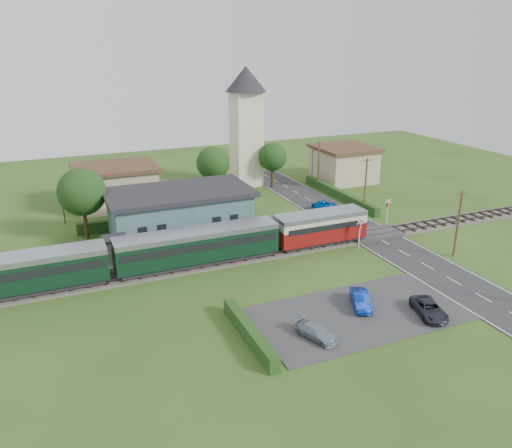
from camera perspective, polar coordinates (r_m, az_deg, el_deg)
name	(u,v)px	position (r m, az deg, el deg)	size (l,w,h in m)	color
ground	(304,256)	(51.65, 5.48, -3.68)	(120.00, 120.00, 0.00)	#2D4C19
railway_track	(295,248)	(53.22, 4.46, -2.78)	(76.00, 3.20, 0.49)	#4C443D
road	(384,242)	(56.81, 14.40, -1.97)	(6.00, 70.00, 0.05)	#28282B
car_park	(358,313)	(41.84, 11.55, -9.99)	(17.00, 9.00, 0.08)	#333335
crossing_deck	(373,234)	(58.21, 13.25, -1.12)	(6.20, 3.40, 0.45)	#333335
platform	(196,251)	(52.50, -6.92, -3.07)	(30.00, 3.00, 0.45)	gray
equipment_hut	(116,249)	(50.52, -15.72, -2.79)	(2.30, 2.30, 2.55)	beige
station_building	(180,212)	(56.87, -8.69, 1.34)	(16.00, 9.00, 5.30)	#385559
train	(166,250)	(48.04, -10.26, -2.98)	(43.20, 2.90, 3.40)	#232328
church_tower	(246,118)	(75.54, -1.14, 12.05)	(6.00, 6.00, 17.60)	beige
house_west	(116,185)	(69.20, -15.71, 4.27)	(10.80, 8.80, 5.50)	tan
house_east	(344,163)	(80.26, 10.05, 6.83)	(8.80, 8.80, 5.50)	tan
hedge_carpark	(249,333)	(37.54, -0.76, -12.31)	(0.80, 9.00, 1.20)	#193814
hedge_roadside	(339,194)	(71.26, 9.47, 3.36)	(0.80, 18.00, 1.20)	#193814
hedge_station	(171,217)	(61.68, -9.67, 0.77)	(22.00, 0.80, 1.30)	#193814
tree_a	(82,192)	(57.52, -19.29, 3.45)	(5.20, 5.20, 8.00)	#332316
tree_b	(213,163)	(69.50, -4.94, 6.91)	(4.60, 4.60, 7.34)	#332316
tree_c	(273,157)	(74.99, 1.91, 7.66)	(4.20, 4.20, 6.78)	#332316
utility_pole_b	(458,223)	(54.09, 22.09, 0.11)	(1.40, 0.22, 7.00)	#473321
utility_pole_c	(365,184)	(65.68, 12.40, 4.49)	(1.40, 0.22, 7.00)	#473321
utility_pole_d	(319,164)	(75.44, 7.17, 6.79)	(1.40, 0.22, 7.00)	#473321
crossing_signal_near	(360,229)	(53.72, 11.78, -0.61)	(0.84, 0.28, 3.28)	silver
crossing_signal_far	(388,208)	(61.46, 14.82, 1.77)	(0.84, 0.28, 3.28)	silver
streetlamp_west	(62,200)	(63.86, -21.29, 2.58)	(0.30, 0.30, 5.15)	#3F3F47
streetlamp_east	(313,160)	(80.67, 6.49, 7.25)	(0.30, 0.30, 5.15)	#3F3F47
car_on_road	(325,205)	(66.24, 7.84, 2.19)	(1.36, 3.37, 1.15)	#0043A4
car_park_blue	(361,300)	(42.56, 11.86, -8.47)	(1.29, 3.69, 1.22)	navy
car_park_silver	(316,332)	(37.92, 6.91, -12.13)	(1.43, 3.51, 1.02)	#8B99AB
car_park_dark	(429,309)	(42.75, 19.18, -9.15)	(1.88, 4.09, 1.14)	#262634
pedestrian_near	(243,234)	(53.53, -1.53, -1.11)	(0.69, 0.45, 1.89)	gray
pedestrian_far	(121,252)	(50.83, -15.19, -3.15)	(0.82, 0.64, 1.68)	gray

